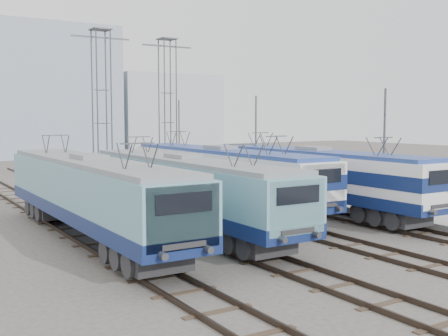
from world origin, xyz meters
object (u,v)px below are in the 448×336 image
at_px(locomotive_far_left, 92,191).
at_px(locomotive_far_right, 315,173).
at_px(locomotive_center_left, 185,187).
at_px(mast_front, 384,154).
at_px(catenary_tower_east, 168,103).
at_px(locomotive_center_right, 222,173).
at_px(mast_mid, 256,145).
at_px(mast_rear, 179,139).
at_px(catenary_tower_west, 102,102).

bearing_deg(locomotive_far_left, locomotive_far_right, 3.34).
xyz_separation_m(locomotive_center_left, mast_front, (10.85, -2.39, 1.35)).
bearing_deg(catenary_tower_east, locomotive_center_left, -114.05).
relative_size(locomotive_center_right, mast_mid, 2.54).
xyz_separation_m(locomotive_far_left, mast_mid, (15.35, 9.34, 1.28)).
height_order(mast_mid, mast_rear, same).
bearing_deg(locomotive_far_left, locomotive_center_right, 22.33).
bearing_deg(locomotive_far_right, mast_front, -61.77).
height_order(locomotive_center_right, catenary_tower_west, catenary_tower_west).
height_order(locomotive_far_left, mast_rear, mast_rear).
height_order(locomotive_center_right, catenary_tower_east, catenary_tower_east).
xyz_separation_m(locomotive_center_right, mast_front, (6.35, -6.35, 1.23)).
distance_m(locomotive_far_left, mast_rear, 26.32).
bearing_deg(locomotive_far_left, mast_front, -9.82).
relative_size(locomotive_far_left, mast_rear, 2.54).
distance_m(locomotive_far_right, mast_mid, 8.84).
distance_m(locomotive_far_right, catenary_tower_west, 18.41).
xyz_separation_m(mast_front, mast_rear, (0.00, 24.00, 0.00)).
distance_m(locomotive_center_left, mast_front, 11.19).
relative_size(catenary_tower_east, mast_mid, 1.71).
relative_size(locomotive_far_left, mast_mid, 2.54).
bearing_deg(catenary_tower_east, mast_mid, -78.14).
distance_m(locomotive_far_left, locomotive_center_right, 9.73).
bearing_deg(mast_mid, mast_front, -90.00).
height_order(mast_front, mast_mid, same).
height_order(locomotive_center_left, locomotive_center_right, locomotive_center_right).
relative_size(locomotive_center_right, mast_front, 2.54).
relative_size(catenary_tower_east, mast_front, 1.71).
xyz_separation_m(locomotive_center_left, locomotive_center_right, (4.50, 3.96, 0.12)).
xyz_separation_m(locomotive_center_left, catenary_tower_east, (8.75, 19.61, 4.49)).
xyz_separation_m(locomotive_far_right, catenary_tower_west, (-6.75, 16.55, 4.41)).
bearing_deg(locomotive_center_right, mast_rear, 70.21).
height_order(locomotive_far_right, catenary_tower_west, catenary_tower_west).
relative_size(catenary_tower_west, catenary_tower_east, 1.00).
bearing_deg(mast_front, locomotive_center_left, 167.57).
relative_size(locomotive_far_left, catenary_tower_west, 1.48).
bearing_deg(locomotive_far_left, catenary_tower_west, 68.73).
relative_size(locomotive_center_left, mast_mid, 2.45).
distance_m(catenary_tower_west, mast_mid, 12.16).
bearing_deg(locomotive_far_left, mast_mid, 31.33).
height_order(locomotive_center_right, mast_front, mast_front).
bearing_deg(mast_mid, locomotive_far_left, -148.67).
height_order(locomotive_center_left, mast_rear, mast_rear).
xyz_separation_m(locomotive_center_right, catenary_tower_west, (-2.25, 13.65, 4.37)).
xyz_separation_m(locomotive_center_left, catenary_tower_west, (2.25, 17.61, 4.49)).
distance_m(locomotive_center_right, mast_front, 9.07).
relative_size(catenary_tower_west, mast_front, 1.71).
xyz_separation_m(locomotive_center_right, locomotive_far_right, (4.50, -2.91, -0.03)).
bearing_deg(mast_rear, catenary_tower_west, -155.06).
bearing_deg(catenary_tower_west, mast_front, -66.73).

